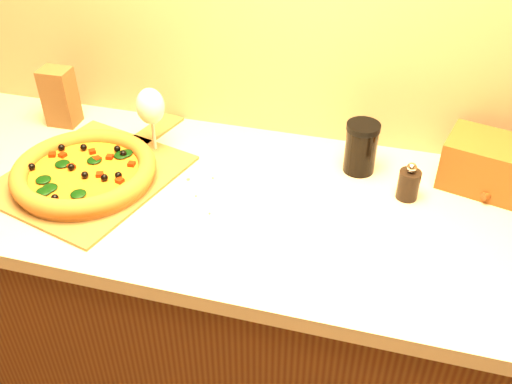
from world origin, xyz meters
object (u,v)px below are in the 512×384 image
pepper_grinder (409,184)px  wine_glass (151,108)px  pizza (84,172)px  dark_jar (361,147)px  pizza_peel (95,173)px

pepper_grinder → wine_glass: 0.68m
pizza → wine_glass: bearing=58.4°
dark_jar → wine_glass: bearing=-174.4°
wine_glass → pizza: bearing=-121.6°
pizza → wine_glass: wine_glass is taller
pepper_grinder → wine_glass: (-0.68, 0.03, 0.09)m
dark_jar → pizza_peel: bearing=-163.1°
pizza_peel → pizza: bearing=-81.7°
pizza_peel → wine_glass: bearing=68.8°
pizza_peel → pepper_grinder: size_ratio=6.15×
pizza → dark_jar: dark_jar is taller
pizza → pizza_peel: bearing=83.0°
wine_glass → pepper_grinder: bearing=-2.8°
pepper_grinder → wine_glass: wine_glass is taller
pizza_peel → pepper_grinder: 0.79m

